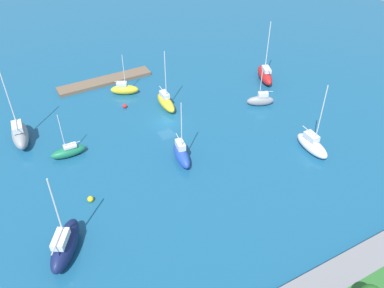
{
  "coord_description": "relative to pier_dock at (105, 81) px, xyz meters",
  "views": [
    {
      "loc": [
        22.7,
        50.27,
        38.6
      ],
      "look_at": [
        0.0,
        8.9,
        1.5
      ],
      "focal_mm": 37.69,
      "sensor_mm": 36.0,
      "label": 1
    }
  ],
  "objects": [
    {
      "name": "sailboat_yellow_west_end",
      "position": [
        -6.44,
        13.66,
        0.85
      ],
      "size": [
        2.01,
        6.13,
        10.77
      ],
      "rotation": [
        0.0,
        0.0,
        1.54
      ],
      "color": "yellow",
      "rests_on": "water"
    },
    {
      "name": "pier_dock",
      "position": [
        0.0,
        0.0,
        0.0
      ],
      "size": [
        18.05,
        3.13,
        0.63
      ],
      "primitive_type": "cube",
      "color": "brown",
      "rests_on": "ground"
    },
    {
      "name": "mooring_buoy_yellow",
      "position": [
        12.07,
        29.19,
        0.09
      ],
      "size": [
        0.81,
        0.81,
        0.81
      ],
      "primitive_type": "sphere",
      "color": "yellow",
      "rests_on": "water"
    },
    {
      "name": "sailboat_red_east_end",
      "position": [
        -27.32,
        14.19,
        0.99
      ],
      "size": [
        4.38,
        7.16,
        11.6
      ],
      "rotation": [
        0.0,
        0.0,
        4.35
      ],
      "color": "red",
      "rests_on": "water"
    },
    {
      "name": "sailboat_gray_off_beacon",
      "position": [
        17.55,
        11.71,
        1.27
      ],
      "size": [
        3.11,
        7.4,
        13.55
      ],
      "rotation": [
        0.0,
        0.0,
        4.61
      ],
      "color": "gray",
      "rests_on": "water"
    },
    {
      "name": "sailboat_yellow_lone_south",
      "position": [
        -1.79,
        5.81,
        0.69
      ],
      "size": [
        5.29,
        3.82,
        7.81
      ],
      "rotation": [
        0.0,
        0.0,
        2.67
      ],
      "color": "yellow",
      "rests_on": "water"
    },
    {
      "name": "sailboat_green_inner_mooring",
      "position": [
        12.03,
        18.58,
        0.53
      ],
      "size": [
        5.25,
        1.93,
        7.43
      ],
      "rotation": [
        0.0,
        0.0,
        6.24
      ],
      "color": "#19724C",
      "rests_on": "water"
    },
    {
      "name": "sailboat_blue_center_basin",
      "position": [
        -2.15,
        27.7,
        0.95
      ],
      "size": [
        2.73,
        5.86,
        10.24
      ],
      "rotation": [
        0.0,
        0.0,
        1.4
      ],
      "color": "#2347B2",
      "rests_on": "water"
    },
    {
      "name": "sailboat_navy_outer_mooring",
      "position": [
        16.96,
        35.83,
        1.21
      ],
      "size": [
        5.96,
        7.58,
        11.27
      ],
      "rotation": [
        0.0,
        0.0,
        4.15
      ],
      "color": "#141E4C",
      "rests_on": "water"
    },
    {
      "name": "sailboat_white_lone_north",
      "position": [
        -20.52,
        34.98,
        0.8
      ],
      "size": [
        2.47,
        6.42,
        11.46
      ],
      "rotation": [
        0.0,
        0.0,
        1.53
      ],
      "color": "white",
      "rests_on": "water"
    },
    {
      "name": "mooring_buoy_red",
      "position": [
        -0.09,
        10.24,
        0.07
      ],
      "size": [
        0.76,
        0.76,
        0.76
      ],
      "primitive_type": "sphere",
      "color": "red",
      "rests_on": "water"
    },
    {
      "name": "water",
      "position": [
        -4.52,
        17.68,
        -0.31
      ],
      "size": [
        160.0,
        160.0,
        0.0
      ],
      "primitive_type": "plane",
      "color": "#19567F",
      "rests_on": "ground"
    },
    {
      "name": "sailboat_gray_near_pier",
      "position": [
        -21.34,
        20.92,
        0.71
      ],
      "size": [
        4.93,
        3.34,
        7.11
      ],
      "rotation": [
        0.0,
        0.0,
        5.85
      ],
      "color": "gray",
      "rests_on": "water"
    }
  ]
}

